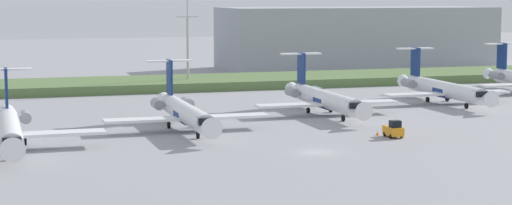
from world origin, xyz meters
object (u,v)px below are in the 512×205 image
regional_jet_third (185,112)px  regional_jet_fourth (324,98)px  baggage_tug (394,130)px  regional_jet_fifth (443,88)px  antenna_mast (188,43)px  regional_jet_second (9,128)px  safety_cone_front_marker (377,133)px  safety_cone_mid_marker (399,133)px

regional_jet_third → regional_jet_fourth: 25.91m
regional_jet_third → baggage_tug: (24.89, -14.42, -1.53)m
regional_jet_fifth → antenna_mast: bearing=134.0°
regional_jet_second → regional_jet_third: 25.12m
regional_jet_third → regional_jet_fourth: same height
antenna_mast → baggage_tug: (12.36, -68.94, -8.01)m
safety_cone_front_marker → safety_cone_mid_marker: size_ratio=1.00×
regional_jet_third → safety_cone_mid_marker: 29.51m
baggage_tug → safety_cone_mid_marker: (1.67, 1.78, -0.73)m
safety_cone_front_marker → regional_jet_fifth: bearing=48.6°
regional_jet_fifth → baggage_tug: regional_jet_fifth is taller
regional_jet_third → regional_jet_fifth: (49.09, 16.66, 0.00)m
regional_jet_third → baggage_tug: regional_jet_third is taller
regional_jet_second → safety_cone_front_marker: bearing=-4.6°
regional_jet_second → baggage_tug: size_ratio=9.69×
baggage_tug → safety_cone_front_marker: baggage_tug is taller
regional_jet_fifth → antenna_mast: antenna_mast is taller
safety_cone_front_marker → regional_jet_fourth: bearing=88.4°
regional_jet_fifth → safety_cone_front_marker: size_ratio=56.36×
regional_jet_fourth → baggage_tug: (0.67, -23.64, -1.53)m
regional_jet_fourth → antenna_mast: bearing=104.5°
safety_cone_mid_marker → regional_jet_fifth: bearing=52.5°
antenna_mast → safety_cone_mid_marker: 69.16m
regional_jet_third → safety_cone_front_marker: bearing=-27.4°
baggage_tug → regional_jet_second: bearing=173.0°
baggage_tug → regional_jet_third: bearing=149.9°
antenna_mast → baggage_tug: bearing=-79.8°
antenna_mast → safety_cone_mid_marker: bearing=-78.2°
regional_jet_second → safety_cone_mid_marker: size_ratio=56.36×
regional_jet_fifth → baggage_tug: bearing=-127.9°
regional_jet_third → antenna_mast: size_ratio=1.43×
baggage_tug → regional_jet_fourth: bearing=91.6°
regional_jet_fourth → baggage_tug: regional_jet_fourth is taller
regional_jet_fourth → antenna_mast: (-11.68, 45.30, 6.48)m
antenna_mast → safety_cone_mid_marker: size_ratio=39.38×
regional_jet_fourth → safety_cone_front_marker: size_ratio=56.36×
regional_jet_second → antenna_mast: size_ratio=1.43×
baggage_tug → safety_cone_mid_marker: 2.55m
antenna_mast → safety_cone_front_marker: (11.07, -66.76, -8.74)m
regional_jet_third → regional_jet_fourth: bearing=20.8°
regional_jet_third → safety_cone_mid_marker: regional_jet_third is taller
regional_jet_second → safety_cone_mid_marker: bearing=-4.8°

